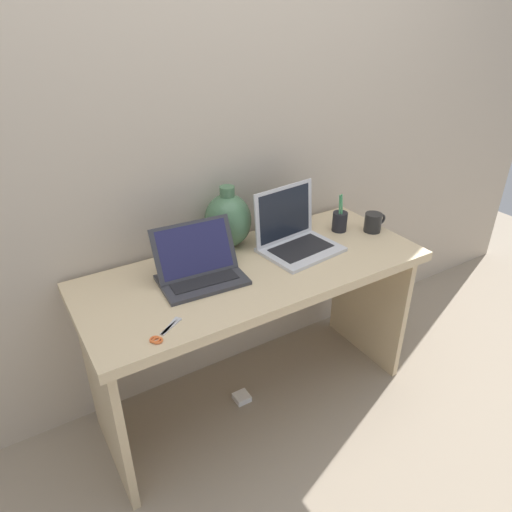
% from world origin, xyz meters
% --- Properties ---
extents(ground_plane, '(6.00, 6.00, 0.00)m').
position_xyz_m(ground_plane, '(0.00, 0.00, 0.00)').
color(ground_plane, gray).
extents(back_wall, '(4.40, 0.04, 2.40)m').
position_xyz_m(back_wall, '(0.00, 0.33, 1.20)').
color(back_wall, '#BCAD99').
rests_on(back_wall, ground).
extents(desk, '(1.41, 0.58, 0.71)m').
position_xyz_m(desk, '(0.00, 0.00, 0.56)').
color(desk, '#D1B78C').
rests_on(desk, ground).
extents(laptop_left, '(0.33, 0.24, 0.21)m').
position_xyz_m(laptop_left, '(-0.23, 0.04, 0.77)').
color(laptop_left, '#333338').
rests_on(laptop_left, desk).
extents(laptop_right, '(0.34, 0.28, 0.26)m').
position_xyz_m(laptop_right, '(0.23, 0.07, 0.78)').
color(laptop_right, silver).
rests_on(laptop_right, desk).
extents(green_vase, '(0.20, 0.20, 0.27)m').
position_xyz_m(green_vase, '(0.00, 0.23, 0.83)').
color(green_vase, '#47704C').
rests_on(green_vase, desk).
extents(coffee_mug, '(0.12, 0.08, 0.09)m').
position_xyz_m(coffee_mug, '(0.63, -0.00, 0.76)').
color(coffee_mug, black).
rests_on(coffee_mug, desk).
extents(pen_cup, '(0.07, 0.07, 0.18)m').
position_xyz_m(pen_cup, '(0.50, 0.08, 0.76)').
color(pen_cup, black).
rests_on(pen_cup, desk).
extents(scissors, '(0.13, 0.10, 0.01)m').
position_xyz_m(scissors, '(-0.48, -0.21, 0.72)').
color(scissors, '#B7B7BC').
rests_on(scissors, desk).
extents(power_brick, '(0.07, 0.07, 0.03)m').
position_xyz_m(power_brick, '(-0.07, 0.02, 0.01)').
color(power_brick, white).
rests_on(power_brick, ground).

